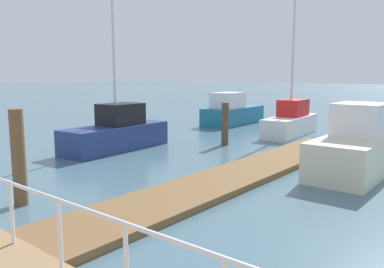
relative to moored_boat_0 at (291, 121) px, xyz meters
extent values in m
cube|color=brown|center=(-9.24, -2.61, -0.67)|extent=(15.61, 2.00, 0.18)
cylinder|color=white|center=(-16.69, -5.60, 0.17)|extent=(0.06, 0.06, 1.05)
cylinder|color=white|center=(-16.69, -4.18, 0.17)|extent=(0.06, 0.06, 1.05)
cylinder|color=white|center=(-16.69, -2.76, 0.17)|extent=(0.06, 0.06, 1.05)
cylinder|color=brown|center=(-4.80, 1.04, 0.23)|extent=(0.33, 0.33, 1.97)
cylinder|color=brown|center=(-15.04, 0.19, 0.44)|extent=(0.34, 0.34, 2.40)
cube|color=white|center=(-0.08, -0.01, -0.25)|extent=(5.10, 1.88, 1.02)
cube|color=red|center=(0.27, 0.02, 0.71)|extent=(2.15, 1.33, 0.89)
cylinder|color=silver|center=(-0.08, -0.01, 3.47)|extent=(0.12, 0.12, 6.41)
cube|color=navy|center=(-8.73, 4.07, -0.23)|extent=(5.13, 1.97, 1.06)
cube|color=black|center=(-8.42, 4.09, 0.77)|extent=(1.89, 1.44, 0.93)
cylinder|color=silver|center=(-8.73, 4.07, 3.45)|extent=(0.12, 0.12, 6.28)
cube|color=#1E6B8C|center=(2.15, 5.09, -0.20)|extent=(5.23, 2.15, 1.12)
cube|color=white|center=(1.42, 5.06, 0.86)|extent=(2.21, 1.63, 1.00)
cube|color=beige|center=(-5.98, -5.32, -0.14)|extent=(5.86, 1.85, 1.23)
cube|color=white|center=(-6.31, -5.32, 1.01)|extent=(1.76, 1.48, 1.08)
camera|label=1|loc=(-19.63, -9.01, 2.44)|focal=36.45mm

